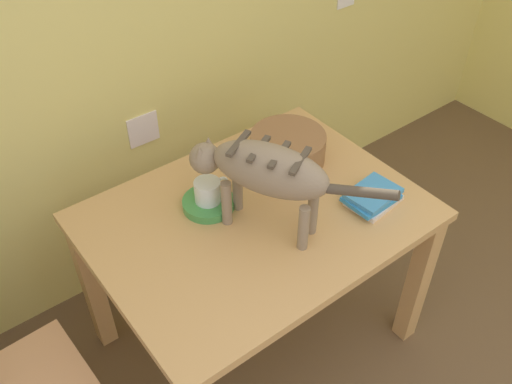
{
  "coord_description": "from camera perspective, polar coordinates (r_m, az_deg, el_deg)",
  "views": [
    {
      "loc": [
        -0.97,
        0.35,
        2.1
      ],
      "look_at": [
        -0.1,
        1.49,
        0.84
      ],
      "focal_mm": 39.26,
      "sensor_mm": 36.0,
      "label": 1
    }
  ],
  "objects": [
    {
      "name": "dining_table",
      "position": [
        2.05,
        0.0,
        -4.06
      ],
      "size": [
        1.15,
        0.87,
        0.74
      ],
      "color": "tan",
      "rests_on": "ground_plane"
    },
    {
      "name": "saucer_bowl",
      "position": [
        2.01,
        -4.87,
        -1.15
      ],
      "size": [
        0.19,
        0.19,
        0.03
      ],
      "primitive_type": "cylinder",
      "color": "#439647",
      "rests_on": "dining_table"
    },
    {
      "name": "cat",
      "position": [
        1.78,
        0.86,
        2.12
      ],
      "size": [
        0.37,
        0.64,
        0.34
      ],
      "rotation": [
        0.0,
        0.0,
        0.48
      ],
      "color": "#8D795E",
      "rests_on": "dining_table"
    },
    {
      "name": "magazine",
      "position": [
        2.28,
        2.47,
        4.61
      ],
      "size": [
        0.27,
        0.21,
        0.01
      ],
      "primitive_type": "cube",
      "rotation": [
        0.0,
        0.0,
        0.03
      ],
      "color": "gold",
      "rests_on": "dining_table"
    },
    {
      "name": "book_stack",
      "position": [
        2.05,
        11.81,
        -0.53
      ],
      "size": [
        0.21,
        0.16,
        0.05
      ],
      "color": "silver",
      "rests_on": "dining_table"
    },
    {
      "name": "wicker_basket",
      "position": [
        2.19,
        3.25,
        4.61
      ],
      "size": [
        0.29,
        0.29,
        0.12
      ],
      "color": "olive",
      "rests_on": "dining_table"
    },
    {
      "name": "coffee_mug",
      "position": [
        1.97,
        -4.88,
        0.12
      ],
      "size": [
        0.14,
        0.09,
        0.08
      ],
      "color": "white",
      "rests_on": "saucer_bowl"
    }
  ]
}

